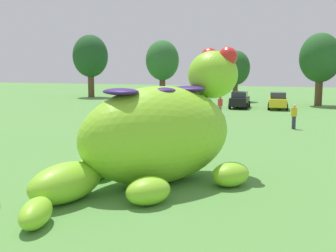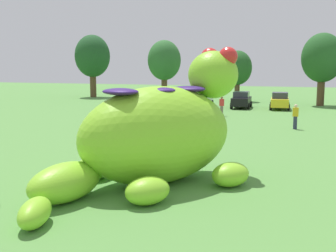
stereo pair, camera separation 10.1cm
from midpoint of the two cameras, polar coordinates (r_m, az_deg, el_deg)
ground_plane at (r=15.86m, az=-2.15°, el=-7.36°), size 160.00×160.00×0.00m
giant_inflatable_creature at (r=15.10m, az=-1.12°, el=-1.04°), size 6.78×9.66×5.00m
car_green at (r=46.31m, az=-4.53°, el=3.87°), size 2.06×4.16×1.72m
car_blue at (r=45.58m, az=0.48°, el=3.83°), size 2.00×4.13×1.72m
car_white at (r=44.62m, az=4.85°, el=3.71°), size 2.34×4.29×1.72m
car_black at (r=43.85m, az=10.09°, el=3.54°), size 2.15×4.21×1.72m
car_yellow at (r=43.47m, az=15.13°, el=3.35°), size 2.22×4.24×1.72m
tree_far_left at (r=60.20m, az=-10.26°, el=9.34°), size 4.91×4.91×8.72m
tree_left at (r=55.36m, az=-0.46°, el=8.93°), size 4.36×4.36×7.74m
tree_mid_left at (r=52.66m, az=9.56°, el=7.81°), size 3.53×3.53×6.26m
tree_centre_left at (r=48.76m, az=20.44°, el=8.68°), size 4.46×4.46×7.91m
spectator_near_inflatable at (r=21.84m, az=-6.36°, el=-0.85°), size 0.38×0.26×1.71m
spectator_by_cars at (r=36.54m, az=7.44°, el=2.71°), size 0.38×0.26×1.71m
spectator_wandering at (r=35.58m, az=4.49°, el=2.61°), size 0.38×0.26×1.71m
spectator_far_side at (r=29.76m, az=17.14°, el=1.21°), size 0.38×0.26×1.71m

